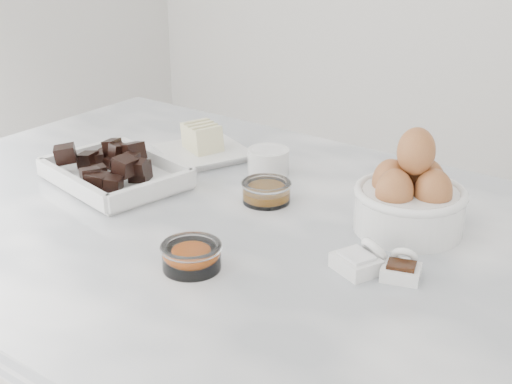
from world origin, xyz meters
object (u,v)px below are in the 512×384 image
zest_bowl (191,255)px  salt_spoon (361,260)px  sugar_ramekin (268,160)px  egg_bowl (410,198)px  chocolate_dish (115,169)px  honey_bowl (266,191)px  vanilla_spoon (402,268)px  butter_plate (202,145)px

zest_bowl → salt_spoon: bearing=35.4°
sugar_ramekin → egg_bowl: size_ratio=0.44×
chocolate_dish → honey_bowl: bearing=19.1°
zest_bowl → salt_spoon: size_ratio=0.98×
vanilla_spoon → butter_plate: bearing=159.1°
honey_bowl → vanilla_spoon: bearing=-18.0°
sugar_ramekin → egg_bowl: (0.29, -0.06, 0.03)m
chocolate_dish → salt_spoon: chocolate_dish is taller
honey_bowl → sugar_ramekin: bearing=124.1°
sugar_ramekin → honey_bowl: (0.07, -0.10, -0.01)m
chocolate_dish → zest_bowl: bearing=-26.2°
butter_plate → egg_bowl: egg_bowl is taller
sugar_ramekin → salt_spoon: (0.29, -0.21, -0.01)m
honey_bowl → vanilla_spoon: vanilla_spoon is taller
vanilla_spoon → zest_bowl: bearing=-148.2°
chocolate_dish → egg_bowl: size_ratio=1.60×
butter_plate → sugar_ramekin: butter_plate is taller
zest_bowl → vanilla_spoon: (0.23, 0.14, -0.01)m
zest_bowl → salt_spoon: 0.22m
honey_bowl → salt_spoon: (0.22, -0.10, -0.00)m
butter_plate → honey_bowl: butter_plate is taller
chocolate_dish → salt_spoon: size_ratio=3.13×
butter_plate → vanilla_spoon: butter_plate is taller
egg_bowl → honey_bowl: egg_bowl is taller
chocolate_dish → sugar_ramekin: 0.26m
salt_spoon → chocolate_dish: bearing=177.7°
egg_bowl → salt_spoon: bearing=-89.2°
chocolate_dish → butter_plate: 0.19m
butter_plate → egg_bowl: (0.43, -0.06, 0.03)m
egg_bowl → honey_bowl: 0.23m
butter_plate → zest_bowl: size_ratio=2.38×
vanilla_spoon → salt_spoon: size_ratio=0.83×
chocolate_dish → sugar_ramekin: bearing=46.6°
chocolate_dish → butter_plate: same height
sugar_ramekin → honey_bowl: sugar_ramekin is taller
honey_bowl → zest_bowl: (0.05, -0.23, 0.00)m
zest_bowl → vanilla_spoon: bearing=31.8°
vanilla_spoon → sugar_ramekin: bearing=150.9°
chocolate_dish → honey_bowl: chocolate_dish is taller
butter_plate → egg_bowl: 0.44m
chocolate_dish → zest_bowl: 0.33m
butter_plate → chocolate_dish: bearing=-100.5°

